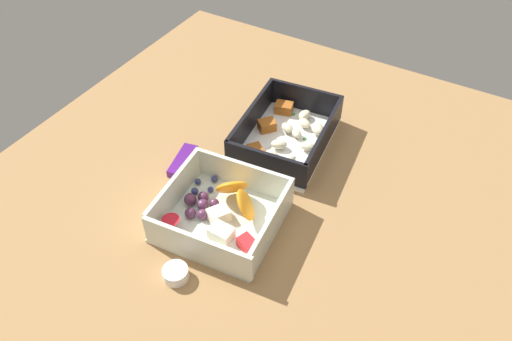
# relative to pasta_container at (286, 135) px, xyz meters

# --- Properties ---
(table_surface) EXTENTS (0.80, 0.80, 0.02)m
(table_surface) POSITION_rel_pasta_container_xyz_m (-0.09, -0.01, -0.03)
(table_surface) COLOR #9E7547
(table_surface) RESTS_ON ground
(pasta_container) EXTENTS (0.20, 0.15, 0.05)m
(pasta_container) POSITION_rel_pasta_container_xyz_m (0.00, 0.00, 0.00)
(pasta_container) COLOR white
(pasta_container) RESTS_ON table_surface
(fruit_bowl) EXTENTS (0.16, 0.17, 0.05)m
(fruit_bowl) POSITION_rel_pasta_container_xyz_m (-0.19, -0.00, 0.00)
(fruit_bowl) COLOR silver
(fruit_bowl) RESTS_ON table_surface
(candy_bar) EXTENTS (0.07, 0.04, 0.01)m
(candy_bar) POSITION_rel_pasta_container_xyz_m (-0.13, 0.12, -0.01)
(candy_bar) COLOR #51197A
(candy_bar) RESTS_ON table_surface
(paper_cup_liner) EXTENTS (0.03, 0.03, 0.02)m
(paper_cup_liner) POSITION_rel_pasta_container_xyz_m (-0.30, -0.00, -0.01)
(paper_cup_liner) COLOR white
(paper_cup_liner) RESTS_ON table_surface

